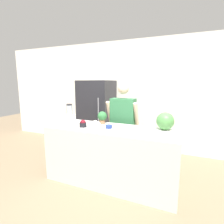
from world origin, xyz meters
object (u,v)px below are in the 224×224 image
at_px(person, 123,125).
at_px(blender, 70,114).
at_px(bowl_cherries, 83,124).
at_px(potted_plant, 102,117).
at_px(bowl_small_blue, 109,127).
at_px(watermelon, 165,121).
at_px(bowl_cream, 95,125).
at_px(refrigerator, 97,115).

xyz_separation_m(person, blender, (-0.88, -0.46, 0.22)).
relative_size(bowl_cherries, potted_plant, 0.54).
height_order(person, bowl_small_blue, person).
height_order(watermelon, bowl_small_blue, watermelon).
relative_size(bowl_cream, potted_plant, 0.82).
bearing_deg(bowl_small_blue, bowl_cherries, -168.35).
relative_size(person, bowl_small_blue, 15.60).
bearing_deg(refrigerator, bowl_cream, -63.12).
relative_size(refrigerator, blender, 5.23).
distance_m(bowl_cherries, potted_plant, 0.38).
height_order(watermelon, potted_plant, watermelon).
xyz_separation_m(watermelon, potted_plant, (-1.05, 0.04, -0.02)).
xyz_separation_m(bowl_small_blue, potted_plant, (-0.23, 0.24, 0.10)).
bearing_deg(person, bowl_small_blue, -89.92).
xyz_separation_m(bowl_cherries, bowl_cream, (0.20, 0.05, -0.01)).
bearing_deg(refrigerator, bowl_cherries, -70.78).
relative_size(watermelon, potted_plant, 1.20).
relative_size(person, bowl_cream, 9.16).
xyz_separation_m(person, bowl_cream, (-0.22, -0.70, 0.14)).
bearing_deg(potted_plant, refrigerator, 122.08).
bearing_deg(bowl_cream, blender, 160.24).
relative_size(person, watermelon, 6.22).
distance_m(person, watermelon, 0.97).
height_order(bowl_cherries, blender, blender).
relative_size(refrigerator, bowl_small_blue, 16.11).
xyz_separation_m(refrigerator, watermelon, (1.72, -1.10, 0.22)).
height_order(person, potted_plant, person).
relative_size(bowl_cream, blender, 0.55).
distance_m(refrigerator, bowl_small_blue, 1.59).
xyz_separation_m(bowl_cream, bowl_small_blue, (0.22, 0.04, -0.02)).
relative_size(watermelon, bowl_cherries, 2.21).
relative_size(refrigerator, watermelon, 6.42).
relative_size(refrigerator, potted_plant, 7.71).
relative_size(refrigerator, bowl_cherries, 14.18).
distance_m(watermelon, potted_plant, 1.05).
distance_m(bowl_cream, bowl_small_blue, 0.22).
xyz_separation_m(bowl_cherries, potted_plant, (0.18, 0.32, 0.07)).
distance_m(person, potted_plant, 0.53).
bearing_deg(bowl_cherries, potted_plant, 60.46).
bearing_deg(refrigerator, person, -35.58).
bearing_deg(blender, bowl_cream, -19.76).
bearing_deg(potted_plant, person, 61.72).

